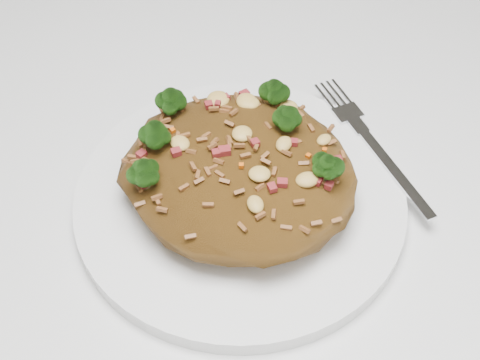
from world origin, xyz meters
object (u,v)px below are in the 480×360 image
(fork, at_px, (378,151))
(plate, at_px, (240,199))
(dining_table, at_px, (319,356))
(fried_rice, at_px, (239,165))

(fork, bearing_deg, plate, -93.53)
(dining_table, height_order, fried_rice, fried_rice)
(dining_table, relative_size, plate, 4.84)
(fork, bearing_deg, fried_rice, -93.89)
(fried_rice, distance_m, fork, 0.12)
(plate, xyz_separation_m, fork, (0.09, 0.08, 0.01))
(plate, height_order, fork, fork)
(plate, relative_size, fried_rice, 1.44)
(dining_table, distance_m, fork, 0.17)
(fried_rice, bearing_deg, plate, -38.87)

